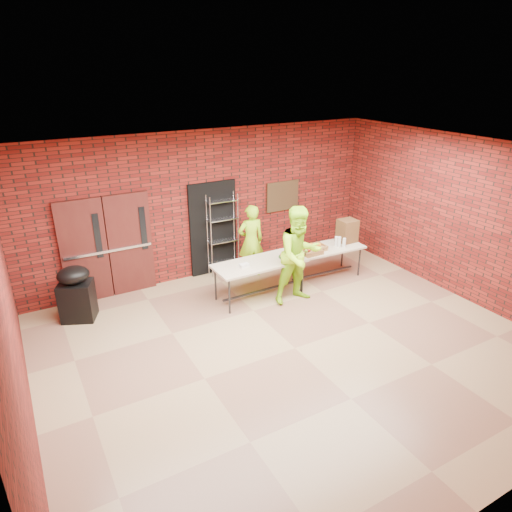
{
  "coord_description": "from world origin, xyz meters",
  "views": [
    {
      "loc": [
        -3.74,
        -5.32,
        4.44
      ],
      "look_at": [
        0.03,
        1.4,
        1.17
      ],
      "focal_mm": 32.0,
      "sensor_mm": 36.0,
      "label": 1
    }
  ],
  "objects": [
    {
      "name": "room",
      "position": [
        0.0,
        0.0,
        1.6
      ],
      "size": [
        8.08,
        7.08,
        3.28
      ],
      "color": "#886049",
      "rests_on": "ground"
    },
    {
      "name": "muffin_tray",
      "position": [
        1.02,
        1.83,
        0.82
      ],
      "size": [
        0.37,
        0.37,
        0.09
      ],
      "color": "#164C14",
      "rests_on": "table_left"
    },
    {
      "name": "basket_apples",
      "position": [
        1.58,
        1.86,
        0.79
      ],
      "size": [
        0.48,
        0.37,
        0.15
      ],
      "color": "olive",
      "rests_on": "table_right"
    },
    {
      "name": "basket_oranges",
      "position": [
        1.83,
        1.97,
        0.78
      ],
      "size": [
        0.42,
        0.32,
        0.13
      ],
      "color": "olive",
      "rests_on": "table_right"
    },
    {
      "name": "basket_bananas",
      "position": [
        1.34,
        1.97,
        0.78
      ],
      "size": [
        0.4,
        0.31,
        0.12
      ],
      "color": "olive",
      "rests_on": "table_right"
    },
    {
      "name": "dark_doorway",
      "position": [
        0.1,
        3.46,
        1.05
      ],
      "size": [
        1.1,
        0.06,
        2.1
      ],
      "primitive_type": "cube",
      "color": "black",
      "rests_on": "room"
    },
    {
      "name": "volunteer_man",
      "position": [
        1.0,
        1.4,
        0.98
      ],
      "size": [
        0.98,
        0.78,
        1.97
      ],
      "primitive_type": "imported",
      "rotation": [
        0.0,
        0.0,
        -0.04
      ],
      "color": "#9BE419",
      "rests_on": "room"
    },
    {
      "name": "wire_rack",
      "position": [
        0.27,
        3.32,
        0.92
      ],
      "size": [
        0.69,
        0.26,
        1.85
      ],
      "primitive_type": null,
      "rotation": [
        0.0,
        0.0,
        -0.04
      ],
      "color": "#B1B1B8",
      "rests_on": "room"
    },
    {
      "name": "napkin_box",
      "position": [
        0.02,
        1.85,
        0.8
      ],
      "size": [
        0.18,
        0.12,
        0.06
      ],
      "primitive_type": "cube",
      "color": "silver",
      "rests_on": "table_left"
    },
    {
      "name": "cup_stack_front",
      "position": [
        2.38,
        1.87,
        0.84
      ],
      "size": [
        0.08,
        0.08,
        0.23
      ],
      "primitive_type": "cylinder",
      "color": "silver",
      "rests_on": "table_right"
    },
    {
      "name": "table_right",
      "position": [
        2.06,
        1.98,
        0.66
      ],
      "size": [
        1.79,
        0.81,
        0.72
      ],
      "rotation": [
        0.0,
        0.0,
        -0.05
      ],
      "color": "#B8A78C",
      "rests_on": "room"
    },
    {
      "name": "cup_stack_back",
      "position": [
        2.36,
        1.95,
        0.83
      ],
      "size": [
        0.07,
        0.07,
        0.22
      ],
      "primitive_type": "cylinder",
      "color": "silver",
      "rests_on": "table_right"
    },
    {
      "name": "table_left",
      "position": [
        0.39,
        1.89,
        0.71
      ],
      "size": [
        1.9,
        0.81,
        0.77
      ],
      "rotation": [
        0.0,
        0.0,
        0.02
      ],
      "color": "#B8A78C",
      "rests_on": "room"
    },
    {
      "name": "bronze_plaque",
      "position": [
        1.9,
        3.45,
        1.55
      ],
      "size": [
        0.85,
        0.04,
        0.7
      ],
      "primitive_type": "cube",
      "color": "#412C1A",
      "rests_on": "room"
    },
    {
      "name": "coffee_dispenser",
      "position": [
        2.73,
        2.04,
        0.98
      ],
      "size": [
        0.39,
        0.35,
        0.51
      ],
      "primitive_type": "cube",
      "color": "#55391D",
      "rests_on": "table_right"
    },
    {
      "name": "volunteer_woman",
      "position": [
        0.74,
        2.89,
        0.82
      ],
      "size": [
        0.63,
        0.45,
        1.64
      ],
      "primitive_type": "imported",
      "rotation": [
        0.0,
        0.0,
        3.05
      ],
      "color": "#9BE419",
      "rests_on": "room"
    },
    {
      "name": "covered_grill",
      "position": [
        -2.98,
        2.8,
        0.53
      ],
      "size": [
        0.73,
        0.68,
        1.06
      ],
      "rotation": [
        0.0,
        0.0,
        -0.42
      ],
      "color": "black",
      "rests_on": "room"
    },
    {
      "name": "double_doors",
      "position": [
        -2.2,
        3.44,
        1.05
      ],
      "size": [
        1.78,
        0.12,
        2.1
      ],
      "color": "#451913",
      "rests_on": "room"
    },
    {
      "name": "cup_stack_mid",
      "position": [
        2.44,
        1.78,
        0.83
      ],
      "size": [
        0.07,
        0.07,
        0.22
      ],
      "primitive_type": "cylinder",
      "color": "silver",
      "rests_on": "table_right"
    }
  ]
}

